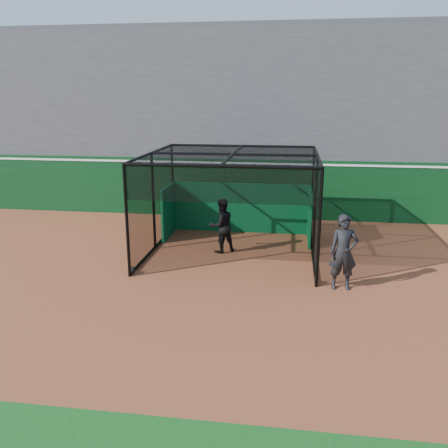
# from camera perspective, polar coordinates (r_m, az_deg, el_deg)

# --- Properties ---
(ground) EXTENTS (120.00, 120.00, 0.00)m
(ground) POSITION_cam_1_polar(r_m,az_deg,el_deg) (12.79, -4.11, -8.30)
(ground) COLOR brown
(ground) RESTS_ON ground
(outfield_wall) EXTENTS (50.00, 0.50, 2.50)m
(outfield_wall) POSITION_cam_1_polar(r_m,az_deg,el_deg) (20.47, 0.87, 4.49)
(outfield_wall) COLOR #093615
(outfield_wall) RESTS_ON ground
(grandstand) EXTENTS (50.00, 7.85, 8.95)m
(grandstand) POSITION_cam_1_polar(r_m,az_deg,el_deg) (23.87, 2.10, 13.72)
(grandstand) COLOR #4C4C4F
(grandstand) RESTS_ON ground
(batting_cage) EXTENTS (5.43, 5.34, 3.28)m
(batting_cage) POSITION_cam_1_polar(r_m,az_deg,el_deg) (15.53, 1.02, 2.35)
(batting_cage) COLOR black
(batting_cage) RESTS_ON ground
(batter) EXTENTS (1.12, 1.07, 1.82)m
(batter) POSITION_cam_1_polar(r_m,az_deg,el_deg) (15.75, -0.31, -0.19)
(batter) COLOR black
(batter) RESTS_ON ground
(on_deck_player) EXTENTS (0.79, 0.55, 2.07)m
(on_deck_player) POSITION_cam_1_polar(r_m,az_deg,el_deg) (13.10, 14.17, -3.34)
(on_deck_player) COLOR black
(on_deck_player) RESTS_ON ground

